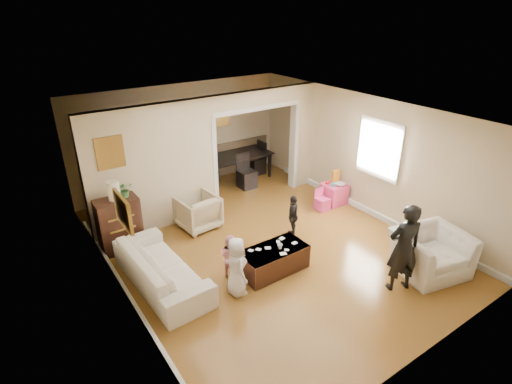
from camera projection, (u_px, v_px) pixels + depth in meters
floor at (262, 243)px, 7.97m from camera, size 7.00×7.00×0.00m
partition_left at (154, 169)px, 8.05m from camera, size 2.75×0.18×2.60m
partition_right at (301, 136)px, 10.02m from camera, size 0.55×0.18×2.60m
partition_header at (256, 98)px, 8.84m from camera, size 2.22×0.18×0.35m
window_pane at (380, 149)px, 8.41m from camera, size 0.03×0.95×1.10m
framed_art_partition at (110, 153)px, 7.32m from camera, size 0.45×0.03×0.55m
framed_art_sofa_wall at (123, 211)px, 5.36m from camera, size 0.03×0.55×0.40m
framed_art_alcove at (220, 115)px, 10.37m from camera, size 0.45×0.03×0.55m
sofa at (161, 267)px, 6.70m from camera, size 0.96×2.25×0.65m
armchair_back at (198, 212)px, 8.41m from camera, size 0.84×0.86×0.72m
armchair_front at (431, 253)px, 7.00m from camera, size 1.37×1.26×0.76m
dresser at (119, 224)px, 7.59m from camera, size 0.77×0.43×1.06m
table_lamp at (114, 190)px, 7.28m from camera, size 0.22×0.22×0.36m
potted_plant at (125, 189)px, 7.40m from camera, size 0.27×0.23×0.30m
coffee_table at (273, 260)px, 7.07m from camera, size 1.21×0.62×0.45m
coffee_cup at (280, 246)px, 6.97m from camera, size 0.09×0.09×0.09m
play_table at (334, 194)px, 9.49m from camera, size 0.51×0.51×0.48m
cereal_box at (336, 176)px, 9.45m from camera, size 0.20×0.07×0.30m
cyan_cup at (333, 184)px, 9.28m from camera, size 0.08×0.08×0.08m
toy_block at (327, 183)px, 9.40m from camera, size 0.09×0.08×0.05m
play_bowl at (340, 184)px, 9.31m from camera, size 0.23×0.23×0.06m
dining_table at (233, 167)px, 10.72m from camera, size 1.99×1.12×0.70m
adult_person at (404, 248)px, 6.41m from camera, size 0.66×0.55×1.56m
child_kneel_a at (237, 267)px, 6.40m from camera, size 0.40×0.54×1.02m
child_kneel_b at (230, 256)px, 6.86m from camera, size 0.43×0.48×0.81m
child_toddler at (293, 216)px, 8.08m from camera, size 0.54×0.50×0.89m
craft_papers at (276, 247)px, 7.04m from camera, size 0.88×0.51×0.00m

